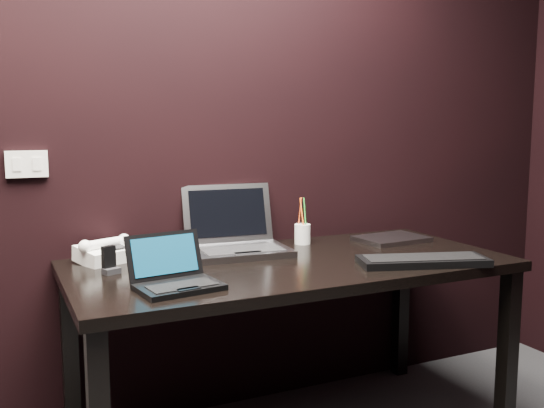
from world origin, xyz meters
name	(u,v)px	position (x,y,z in m)	size (l,w,h in m)	color
wall_back	(184,116)	(0.00, 1.80, 1.30)	(4.00, 4.00, 0.00)	black
wall_switch	(27,164)	(-0.62, 1.79, 1.12)	(0.15, 0.02, 0.10)	silver
desk	(291,280)	(0.30, 1.40, 0.66)	(1.70, 0.80, 0.74)	black
netbook	(175,277)	(-0.22, 1.22, 0.77)	(0.29, 0.27, 0.17)	black
silver_laptop	(237,240)	(0.16, 1.63, 0.79)	(0.42, 0.38, 0.27)	gray
ext_keyboard	(423,261)	(0.73, 1.13, 0.76)	(0.51, 0.31, 0.03)	black
closed_laptop	(391,239)	(0.89, 1.56, 0.75)	(0.32, 0.24, 0.02)	gray
desk_phone	(104,252)	(-0.36, 1.68, 0.78)	(0.23, 0.22, 0.11)	white
mobile_phone	(110,263)	(-0.38, 1.50, 0.78)	(0.07, 0.06, 0.10)	black
pen_cup	(302,233)	(0.50, 1.68, 0.79)	(0.09, 0.09, 0.21)	silver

